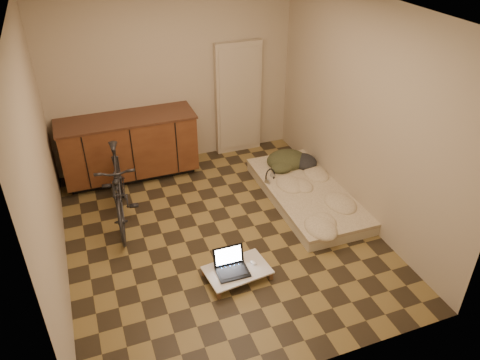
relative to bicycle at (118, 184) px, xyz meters
name	(u,v)px	position (x,y,z in m)	size (l,w,h in m)	color
room_shell	(218,136)	(1.04, -0.71, 0.79)	(3.50, 4.00, 2.60)	brown
cabinets	(129,147)	(0.29, 0.99, -0.05)	(1.84, 0.62, 0.91)	black
appliance_panel	(238,99)	(1.99, 1.23, 0.34)	(0.70, 0.10, 1.70)	#C2B299
bicycle	(118,184)	(0.00, 0.00, 0.00)	(0.47, 1.59, 1.03)	black
futon	(307,194)	(2.34, -0.42, -0.43)	(0.98, 2.00, 0.17)	beige
clothing_pile	(292,156)	(2.43, 0.25, -0.22)	(0.62, 0.51, 0.25)	#323620
headphones	(270,175)	(1.97, -0.06, -0.27)	(0.23, 0.21, 0.15)	black
lap_desk	(237,270)	(0.97, -1.47, -0.42)	(0.71, 0.50, 0.11)	brown
laptop	(231,266)	(0.91, -1.46, -0.35)	(0.34, 0.30, 0.23)	black
mouse	(253,262)	(1.16, -1.45, -0.39)	(0.05, 0.09, 0.03)	white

